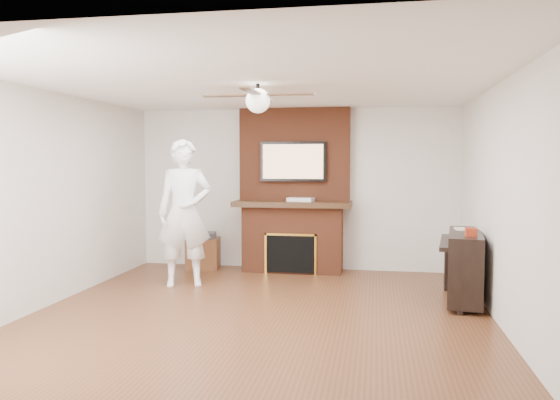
% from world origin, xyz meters
% --- Properties ---
extents(room_shell, '(5.36, 5.86, 2.86)m').
position_xyz_m(room_shell, '(0.00, 0.00, 1.25)').
color(room_shell, '#4D2A16').
rests_on(room_shell, ground).
extents(fireplace, '(1.78, 0.64, 2.50)m').
position_xyz_m(fireplace, '(0.00, 2.55, 1.00)').
color(fireplace, brown).
rests_on(fireplace, ground).
extents(tv, '(1.00, 0.08, 0.60)m').
position_xyz_m(tv, '(0.00, 2.50, 1.68)').
color(tv, black).
rests_on(tv, fireplace).
extents(ceiling_fan, '(1.21, 1.21, 0.31)m').
position_xyz_m(ceiling_fan, '(-0.00, 0.00, 2.33)').
color(ceiling_fan, black).
rests_on(ceiling_fan, room_shell).
extents(person, '(0.85, 0.70, 1.98)m').
position_xyz_m(person, '(-1.30, 1.29, 0.99)').
color(person, white).
rests_on(person, ground).
extents(side_table, '(0.56, 0.56, 0.57)m').
position_xyz_m(side_table, '(-1.43, 2.48, 0.26)').
color(side_table, '#583019').
rests_on(side_table, ground).
extents(piano, '(0.64, 1.33, 0.93)m').
position_xyz_m(piano, '(2.29, 1.02, 0.45)').
color(piano, black).
rests_on(piano, ground).
extents(cable_box, '(0.42, 0.28, 0.06)m').
position_xyz_m(cable_box, '(0.13, 2.45, 1.11)').
color(cable_box, silver).
rests_on(cable_box, fireplace).
extents(candle_orange, '(0.06, 0.06, 0.13)m').
position_xyz_m(candle_orange, '(-0.16, 2.31, 0.06)').
color(candle_orange, red).
rests_on(candle_orange, ground).
extents(candle_cream, '(0.08, 0.08, 0.12)m').
position_xyz_m(candle_cream, '(0.02, 2.34, 0.06)').
color(candle_cream, beige).
rests_on(candle_cream, ground).
extents(candle_blue, '(0.06, 0.06, 0.07)m').
position_xyz_m(candle_blue, '(0.25, 2.30, 0.04)').
color(candle_blue, '#396DAB').
rests_on(candle_blue, ground).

